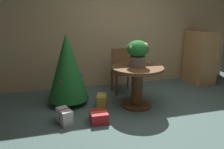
# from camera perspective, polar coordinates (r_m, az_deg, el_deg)

# --- Properties ---
(ground_plane) EXTENTS (6.60, 6.60, 0.00)m
(ground_plane) POSITION_cam_1_polar(r_m,az_deg,el_deg) (3.84, 11.63, -11.52)
(ground_plane) COLOR #4C6660
(back_wall_panel) EXTENTS (6.00, 0.10, 2.60)m
(back_wall_panel) POSITION_cam_1_polar(r_m,az_deg,el_deg) (5.48, 1.45, 10.94)
(back_wall_panel) COLOR tan
(back_wall_panel) RESTS_ON ground_plane
(round_dining_table) EXTENTS (0.94, 0.94, 0.75)m
(round_dining_table) POSITION_cam_1_polar(r_m,az_deg,el_deg) (4.22, 6.22, -1.17)
(round_dining_table) COLOR brown
(round_dining_table) RESTS_ON ground_plane
(flower_vase) EXTENTS (0.39, 0.39, 0.47)m
(flower_vase) POSITION_cam_1_polar(r_m,az_deg,el_deg) (4.14, 6.36, 5.56)
(flower_vase) COLOR #665B51
(flower_vase) RESTS_ON round_dining_table
(wooden_chair_far) EXTENTS (0.43, 0.40, 0.94)m
(wooden_chair_far) POSITION_cam_1_polar(r_m,az_deg,el_deg) (5.01, 2.39, 1.56)
(wooden_chair_far) COLOR brown
(wooden_chair_far) RESTS_ON ground_plane
(holiday_tree) EXTENTS (0.77, 0.77, 1.35)m
(holiday_tree) POSITION_cam_1_polar(r_m,az_deg,el_deg) (4.33, -10.94, 1.86)
(holiday_tree) COLOR brown
(holiday_tree) RESTS_ON ground_plane
(gift_box_cream) EXTENTS (0.25, 0.35, 0.23)m
(gift_box_cream) POSITION_cam_1_polar(r_m,az_deg,el_deg) (3.78, -11.63, -9.98)
(gift_box_cream) COLOR silver
(gift_box_cream) RESTS_ON ground_plane
(gift_box_gold) EXTENTS (0.26, 0.35, 0.22)m
(gift_box_gold) POSITION_cam_1_polar(r_m,az_deg,el_deg) (4.33, -2.51, -6.44)
(gift_box_gold) COLOR gold
(gift_box_gold) RESTS_ON ground_plane
(gift_box_red) EXTENTS (0.27, 0.31, 0.17)m
(gift_box_red) POSITION_cam_1_polar(r_m,az_deg,el_deg) (3.76, -3.26, -10.35)
(gift_box_red) COLOR red
(gift_box_red) RESTS_ON ground_plane
(wooden_cabinet) EXTENTS (0.48, 0.76, 1.27)m
(wooden_cabinet) POSITION_cam_1_polar(r_m,az_deg,el_deg) (6.04, 20.81, 3.98)
(wooden_cabinet) COLOR #B27F4C
(wooden_cabinet) RESTS_ON ground_plane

